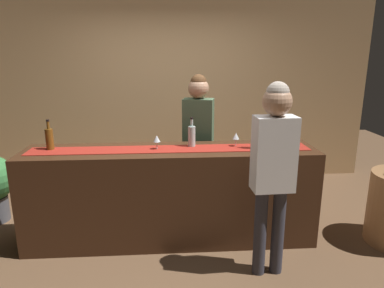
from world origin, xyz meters
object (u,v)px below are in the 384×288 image
(wine_bottle_amber, at_px, (49,139))
(wine_glass_near_customer, at_px, (236,136))
(wine_glass_mid_counter, at_px, (157,139))
(customer_sipping, at_px, (273,161))
(bartender, at_px, (198,131))
(wine_bottle_green, at_px, (256,138))
(wine_bottle_clear, at_px, (192,136))

(wine_bottle_amber, distance_m, wine_glass_near_customer, 1.84)
(wine_glass_mid_counter, distance_m, customer_sipping, 1.17)
(wine_glass_near_customer, distance_m, bartender, 0.62)
(bartender, height_order, customer_sipping, customer_sipping)
(wine_glass_near_customer, xyz_separation_m, wine_glass_mid_counter, (-0.80, -0.06, 0.00))
(wine_bottle_green, height_order, wine_glass_near_customer, wine_bottle_green)
(wine_bottle_green, bearing_deg, customer_sipping, -90.01)
(wine_bottle_clear, relative_size, wine_bottle_green, 1.00)
(wine_glass_mid_counter, bearing_deg, wine_glass_near_customer, 4.09)
(wine_bottle_amber, height_order, wine_glass_near_customer, wine_bottle_amber)
(bartender, bearing_deg, wine_bottle_green, 143.84)
(wine_glass_near_customer, bearing_deg, customer_sipping, -75.81)
(wine_bottle_clear, distance_m, customer_sipping, 0.96)
(wine_bottle_green, height_order, wine_glass_mid_counter, wine_bottle_green)
(wine_bottle_green, distance_m, bartender, 0.81)
(wine_bottle_clear, relative_size, wine_bottle_amber, 1.00)
(wine_bottle_green, height_order, wine_bottle_amber, same)
(wine_bottle_clear, relative_size, customer_sipping, 0.18)
(wine_glass_near_customer, height_order, wine_glass_mid_counter, same)
(wine_bottle_clear, xyz_separation_m, customer_sipping, (0.62, -0.73, -0.05))
(wine_bottle_amber, relative_size, bartender, 0.18)
(wine_glass_near_customer, relative_size, wine_glass_mid_counter, 1.00)
(wine_glass_mid_counter, relative_size, bartender, 0.09)
(wine_bottle_amber, xyz_separation_m, wine_glass_near_customer, (1.84, -0.00, -0.01))
(wine_bottle_green, xyz_separation_m, wine_glass_near_customer, (-0.18, 0.10, -0.01))
(wine_glass_mid_counter, xyz_separation_m, bartender, (0.46, 0.58, -0.05))
(wine_glass_mid_counter, bearing_deg, wine_bottle_amber, 176.70)
(bartender, distance_m, customer_sipping, 1.33)
(bartender, bearing_deg, customer_sipping, 127.03)
(wine_glass_near_customer, bearing_deg, wine_bottle_green, -29.45)
(customer_sipping, bearing_deg, wine_glass_near_customer, 101.50)
(wine_bottle_clear, relative_size, bartender, 0.18)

